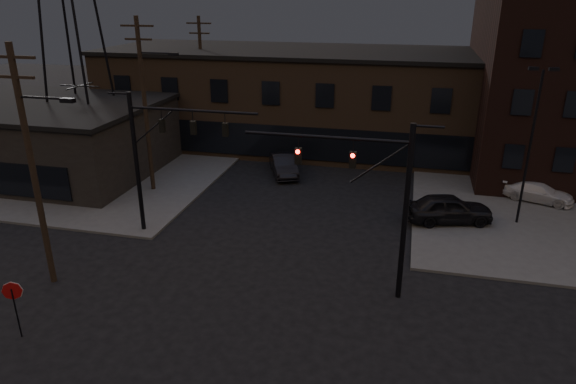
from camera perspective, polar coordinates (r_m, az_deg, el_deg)
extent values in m
plane|color=black|center=(21.47, -6.66, -15.56)|extent=(140.00, 140.00, 0.00)
cube|color=#474744|center=(49.09, -22.36, 4.65)|extent=(30.00, 30.00, 0.15)
cube|color=#4D3928|center=(45.32, 5.38, 10.01)|extent=(40.00, 12.00, 8.00)
cube|color=black|center=(42.71, -25.15, 5.30)|extent=(16.00, 12.00, 5.00)
cylinder|color=black|center=(22.32, 12.89, -2.56)|extent=(0.24, 0.24, 8.00)
cylinder|color=black|center=(21.52, 4.22, 6.09)|extent=(7.00, 0.14, 0.14)
cube|color=#FF140C|center=(21.62, 7.21, 3.56)|extent=(0.28, 0.22, 0.70)
cube|color=#FF140C|center=(21.98, 1.15, 4.03)|extent=(0.28, 0.22, 0.70)
cylinder|color=black|center=(29.32, -16.46, 2.90)|extent=(0.24, 0.24, 8.00)
cylinder|color=black|center=(26.93, -10.60, 8.89)|extent=(7.00, 0.14, 0.14)
cube|color=black|center=(27.88, -13.79, 7.16)|extent=(0.28, 0.22, 0.70)
cube|color=black|center=(27.13, -10.47, 7.04)|extent=(0.28, 0.22, 0.70)
cube|color=black|center=(26.48, -6.97, 6.89)|extent=(0.28, 0.22, 0.70)
cylinder|color=black|center=(23.23, -27.93, -11.82)|extent=(0.06, 0.06, 2.20)
cylinder|color=maroon|center=(22.75, -28.33, -9.67)|extent=(0.72, 0.33, 0.76)
cylinder|color=black|center=(25.07, -26.46, 2.02)|extent=(0.28, 0.28, 11.00)
cube|color=black|center=(24.10, -28.40, 13.07)|extent=(2.20, 0.12, 0.12)
cube|color=black|center=(24.19, -28.06, 11.21)|extent=(1.80, 0.12, 0.12)
cube|color=black|center=(22.89, -23.29, 9.34)|extent=(0.60, 0.25, 0.18)
cylinder|color=black|center=(35.12, -15.57, 8.93)|extent=(0.28, 0.28, 11.50)
cube|color=black|center=(34.45, -16.45, 17.30)|extent=(2.20, 0.12, 0.12)
cube|color=black|center=(34.51, -16.31, 15.98)|extent=(1.80, 0.12, 0.12)
cube|color=black|center=(33.53, -12.61, 14.71)|extent=(0.60, 0.25, 0.18)
cylinder|color=black|center=(46.21, -9.50, 11.93)|extent=(0.28, 0.28, 11.00)
cube|color=black|center=(45.69, -9.89, 17.99)|extent=(2.20, 0.12, 0.12)
cube|color=black|center=(45.74, -9.82, 17.00)|extent=(1.80, 0.12, 0.12)
cylinder|color=black|center=(31.84, 25.21, 4.10)|extent=(0.14, 0.14, 9.00)
cube|color=black|center=(30.85, 25.63, 12.26)|extent=(0.50, 0.28, 0.18)
cube|color=black|center=(31.07, 27.46, 12.02)|extent=(0.50, 0.28, 0.18)
imported|color=black|center=(31.54, 17.45, -1.75)|extent=(5.31, 3.21, 1.69)
imported|color=silver|center=(36.95, 26.06, 0.02)|extent=(4.59, 3.05, 1.23)
imported|color=black|center=(38.44, -0.49, 3.03)|extent=(3.29, 4.88, 1.52)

